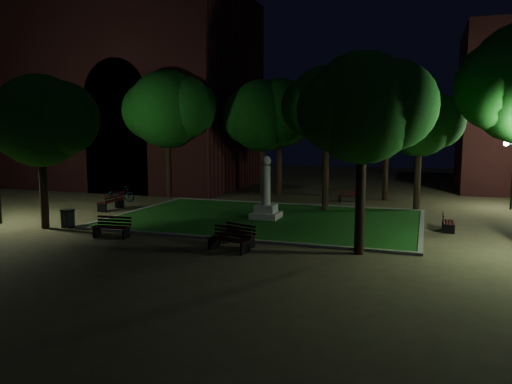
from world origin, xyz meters
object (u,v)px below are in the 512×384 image
Objects in this scene: bench_west_near at (112,228)px; monument at (266,201)px; bench_near_right at (238,236)px; trash_bin at (68,218)px; bench_left_side at (112,202)px; bicycle at (121,194)px; bench_right_side at (447,223)px; bench_near_left at (230,240)px; bench_far_side at (349,196)px.

monument is at bearing 46.53° from bench_west_near.
bench_near_right is 8.95m from trash_bin.
bench_left_side is 3.47m from bicycle.
monument reaches higher than bench_near_right.
monument is 1.67× the size of bicycle.
bench_right_side is 1.72× the size of trash_bin.
bicycle is (-2.57, 8.14, 0.07)m from trash_bin.
bench_near_left is 5.73m from bench_west_near.
bench_west_near is at bearing -155.58° from bench_near_right.
trash_bin is at bearing -166.88° from bicycle.
bench_west_near is at bearing -173.97° from bench_near_left.
trash_bin is at bearing -178.78° from bench_near_left.
bench_far_side is at bearing 55.06° from bench_west_near.
bench_near_right is 1.12× the size of bench_far_side.
bench_near_right reaches higher than trash_bin.
bench_near_right is 1.01× the size of bench_west_near.
bench_left_side is 5.13m from trash_bin.
bicycle is (-19.50, 3.17, 0.12)m from bench_right_side.
bench_far_side is 0.78× the size of bicycle.
bench_left_side is at bearing 158.29° from bench_near_left.
bench_near_right is 11.58m from bench_left_side.
bench_left_side is at bearing 179.74° from monument.
bench_near_right reaches higher than bench_right_side.
bench_west_near reaches higher than bench_right_side.
bench_left_side reaches higher than trash_bin.
bench_far_side is 16.94m from trash_bin.
trash_bin is at bearing 106.58° from bench_right_side.
bicycle reaches higher than bench_far_side.
bench_far_side is at bearing 123.51° from bench_left_side.
bench_near_left is at bearing -135.17° from bicycle.
bench_left_side reaches higher than bench_right_side.
bench_west_near is at bearing 114.26° from bench_right_side.
bicycle is at bearing -151.99° from bench_left_side.
bicycle reaches higher than bench_left_side.
bench_west_near is 10.95m from bicycle.
bicycle is (-11.51, 9.92, 0.07)m from bench_near_left.
bench_right_side is at bearing 52.66° from bench_near_left.
monument is at bearing 90.22° from bench_right_side.
bench_west_near is 1.94× the size of trash_bin.
bench_right_side is (17.99, -0.04, -0.08)m from bench_left_side.
trash_bin reaches higher than bench_right_side.
bench_left_side is (-9.30, 0.04, -0.49)m from monument.
bench_near_right is at bearing -132.54° from bicycle.
bench_near_left is 1.20× the size of bench_right_side.
bench_near_left is 0.93× the size of bicycle.
bench_near_right is at bearing 59.12° from bench_far_side.
bench_left_side is (-10.00, 6.79, 0.03)m from bench_near_left.
monument is at bearing 46.99° from bench_far_side.
bench_near_left reaches higher than bench_far_side.
bench_left_side reaches higher than bench_west_near.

